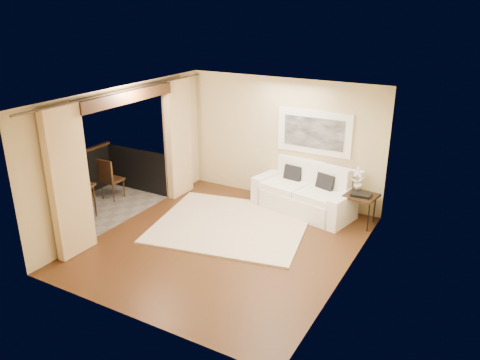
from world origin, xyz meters
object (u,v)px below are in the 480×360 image
Objects in this scene: balcony_chair_near at (80,200)px; ice_bucket at (76,179)px; sofa at (305,194)px; bistro_table at (76,190)px; balcony_chair_far at (109,176)px; side_table at (361,198)px; orchid at (358,179)px.

ice_bucket is at bearing 134.87° from balcony_chair_near.
sofa reaches higher than bistro_table.
bistro_table is 0.25m from ice_bucket.
balcony_chair_far is at bearing 103.07° from balcony_chair_near.
bistro_table is (-3.89, -2.65, 0.26)m from sofa.
balcony_chair_near is 4.81× the size of ice_bucket.
side_table is 3.31× the size of ice_bucket.
balcony_chair_near is (-4.74, -2.76, -0.02)m from side_table.
balcony_chair_near is at bearing -37.21° from ice_bucket.
orchid is at bearing 28.70° from bistro_table.
orchid is (-0.14, 0.17, 0.31)m from side_table.
bistro_table is at bearing -153.44° from side_table.
balcony_chair_near reaches higher than ice_bucket.
balcony_chair_near is 0.63m from ice_bucket.
balcony_chair_near reaches higher than bistro_table.
side_table is 0.38m from orchid.
bistro_table is 0.42m from balcony_chair_near.
side_table is 1.32× the size of orchid.
sofa is 1.23m from side_table.
orchid is 5.65m from bistro_table.
bistro_table reaches higher than side_table.
bistro_table is at bearing -50.79° from ice_bucket.
balcony_chair_far is (-5.09, -1.65, -0.33)m from orchid.
sofa is 4.33m from balcony_chair_far.
bistro_table is 3.61× the size of ice_bucket.
orchid reaches higher than sofa.
sofa reaches higher than balcony_chair_near.
orchid is at bearing -161.51° from balcony_chair_far.
ice_bucket is (-4.00, -2.51, 0.44)m from sofa.
sofa is 4.74m from ice_bucket.
balcony_chair_near is (0.49, -1.28, 0.01)m from balcony_chair_far.
balcony_chair_near is (-4.60, -2.92, -0.33)m from orchid.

